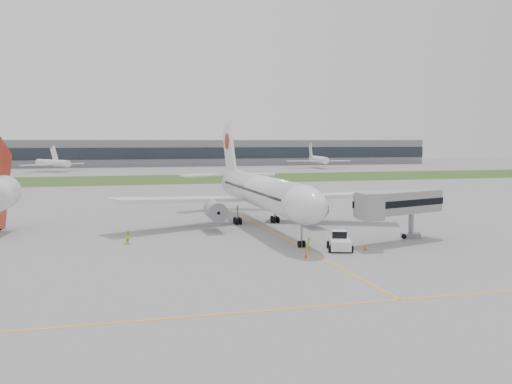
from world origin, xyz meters
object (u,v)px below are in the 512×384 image
object	(u,v)px
pushback_tug	(340,241)
jet_bridge	(395,204)
ground_crew_near	(308,244)
airliner	(260,190)

from	to	relation	value
pushback_tug	jet_bridge	size ratio (longest dim) A/B	0.34
pushback_tug	jet_bridge	world-z (taller)	jet_bridge
jet_bridge	ground_crew_near	distance (m)	14.75
ground_crew_near	jet_bridge	bearing A→B (deg)	169.88
ground_crew_near	pushback_tug	bearing A→B (deg)	155.10
pushback_tug	ground_crew_near	distance (m)	4.14
pushback_tug	jet_bridge	xyz separation A→B (m)	(9.56, 3.49, 4.10)
pushback_tug	airliner	bearing A→B (deg)	118.82
pushback_tug	jet_bridge	distance (m)	10.97
jet_bridge	ground_crew_near	xyz separation A→B (m)	(-13.70, -3.43, -4.27)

